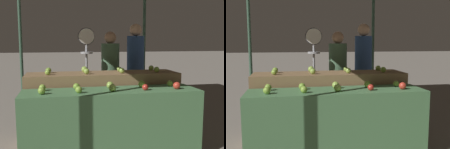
# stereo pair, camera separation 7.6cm
# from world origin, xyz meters

# --- Properties ---
(display_counter_front) EXTENTS (2.14, 0.55, 0.83)m
(display_counter_front) POSITION_xyz_m (0.00, 0.00, 0.42)
(display_counter_front) COLOR #4C7A4C
(display_counter_front) RESTS_ON ground_plane
(display_counter_back) EXTENTS (2.14, 0.55, 0.97)m
(display_counter_back) POSITION_xyz_m (0.00, 0.60, 0.49)
(display_counter_back) COLOR olive
(display_counter_back) RESTS_ON ground_plane
(apple_front_0) EXTENTS (0.08, 0.08, 0.08)m
(apple_front_0) POSITION_xyz_m (-0.81, -0.10, 0.88)
(apple_front_0) COLOR #84AD3D
(apple_front_0) RESTS_ON display_counter_front
(apple_front_1) EXTENTS (0.08, 0.08, 0.08)m
(apple_front_1) POSITION_xyz_m (-0.40, -0.11, 0.87)
(apple_front_1) COLOR #84AD3D
(apple_front_1) RESTS_ON display_counter_front
(apple_front_2) EXTENTS (0.09, 0.09, 0.09)m
(apple_front_2) POSITION_xyz_m (-0.01, -0.10, 0.88)
(apple_front_2) COLOR #8EB247
(apple_front_2) RESTS_ON display_counter_front
(apple_front_3) EXTENTS (0.07, 0.07, 0.07)m
(apple_front_3) POSITION_xyz_m (0.39, -0.10, 0.87)
(apple_front_3) COLOR #B72D23
(apple_front_3) RESTS_ON display_counter_front
(apple_front_4) EXTENTS (0.09, 0.09, 0.09)m
(apple_front_4) POSITION_xyz_m (0.80, -0.10, 0.88)
(apple_front_4) COLOR red
(apple_front_4) RESTS_ON display_counter_front
(apple_front_5) EXTENTS (0.08, 0.08, 0.08)m
(apple_front_5) POSITION_xyz_m (-0.82, 0.11, 0.87)
(apple_front_5) COLOR #84AD3D
(apple_front_5) RESTS_ON display_counter_front
(apple_front_6) EXTENTS (0.08, 0.08, 0.08)m
(apple_front_6) POSITION_xyz_m (-0.41, 0.10, 0.87)
(apple_front_6) COLOR #7AA338
(apple_front_6) RESTS_ON display_counter_front
(apple_front_7) EXTENTS (0.09, 0.09, 0.09)m
(apple_front_7) POSITION_xyz_m (0.00, 0.10, 0.88)
(apple_front_7) COLOR #8EB247
(apple_front_7) RESTS_ON display_counter_front
(apple_front_8) EXTENTS (0.09, 0.09, 0.09)m
(apple_front_8) POSITION_xyz_m (0.41, 0.10, 0.88)
(apple_front_8) COLOR #7AA338
(apple_front_8) RESTS_ON display_counter_front
(apple_front_9) EXTENTS (0.07, 0.07, 0.07)m
(apple_front_9) POSITION_xyz_m (0.80, 0.11, 0.87)
(apple_front_9) COLOR #84AD3D
(apple_front_9) RESTS_ON display_counter_front
(apple_back_0) EXTENTS (0.07, 0.07, 0.07)m
(apple_back_0) POSITION_xyz_m (-0.76, 0.50, 1.01)
(apple_back_0) COLOR #84AD3D
(apple_back_0) RESTS_ON display_counter_back
(apple_back_1) EXTENTS (0.08, 0.08, 0.08)m
(apple_back_1) POSITION_xyz_m (-0.25, 0.48, 1.01)
(apple_back_1) COLOR #8EB247
(apple_back_1) RESTS_ON display_counter_back
(apple_back_2) EXTENTS (0.08, 0.08, 0.08)m
(apple_back_2) POSITION_xyz_m (0.25, 0.49, 1.01)
(apple_back_2) COLOR #8EB247
(apple_back_2) RESTS_ON display_counter_back
(apple_back_3) EXTENTS (0.08, 0.08, 0.08)m
(apple_back_3) POSITION_xyz_m (0.76, 0.50, 1.01)
(apple_back_3) COLOR #7AA338
(apple_back_3) RESTS_ON display_counter_back
(apple_back_4) EXTENTS (0.08, 0.08, 0.08)m
(apple_back_4) POSITION_xyz_m (-0.76, 0.72, 1.01)
(apple_back_4) COLOR #7AA338
(apple_back_4) RESTS_ON display_counter_back
(apple_back_5) EXTENTS (0.09, 0.09, 0.09)m
(apple_back_5) POSITION_xyz_m (-0.26, 0.72, 1.02)
(apple_back_5) COLOR #8EB247
(apple_back_5) RESTS_ON display_counter_back
(apple_back_6) EXTENTS (0.07, 0.07, 0.07)m
(apple_back_6) POSITION_xyz_m (0.26, 0.70, 1.01)
(apple_back_6) COLOR #8EB247
(apple_back_6) RESTS_ON display_counter_back
(apple_back_7) EXTENTS (0.08, 0.08, 0.08)m
(apple_back_7) POSITION_xyz_m (0.76, 0.72, 1.01)
(apple_back_7) COLOR #8EB247
(apple_back_7) RESTS_ON display_counter_back
(produce_scale) EXTENTS (0.28, 0.20, 1.64)m
(produce_scale) POSITION_xyz_m (-0.16, 1.26, 1.19)
(produce_scale) COLOR #99999E
(produce_scale) RESTS_ON ground_plane
(person_vendor_at_scale) EXTENTS (0.41, 0.41, 1.59)m
(person_vendor_at_scale) POSITION_xyz_m (0.28, 1.47, 0.92)
(person_vendor_at_scale) COLOR #2D2D38
(person_vendor_at_scale) RESTS_ON ground_plane
(person_customer_left) EXTENTS (0.42, 0.42, 1.74)m
(person_customer_left) POSITION_xyz_m (0.83, 1.76, 1.02)
(person_customer_left) COLOR #2D2D38
(person_customer_left) RESTS_ON ground_plane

